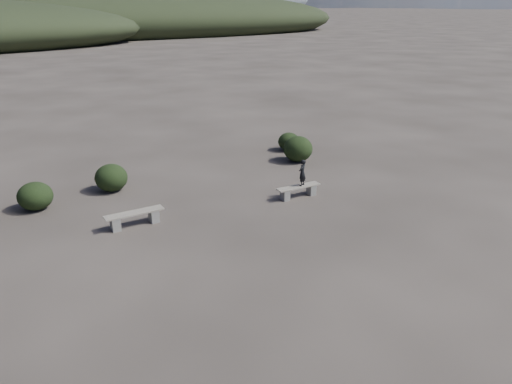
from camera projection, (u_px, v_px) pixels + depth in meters
ground at (321, 263)px, 14.48m from camera, size 1200.00×1200.00×0.00m
bench_left at (135, 217)px, 16.81m from camera, size 2.02×0.51×0.50m
bench_right at (298, 190)px, 19.32m from camera, size 1.85×0.53×0.46m
seated_person at (302, 173)px, 19.15m from camera, size 0.45×0.38×1.04m
shrub_a at (35, 196)px, 18.10m from camera, size 1.25×1.25×1.03m
shrub_b at (111, 178)px, 19.90m from camera, size 1.28×1.28×1.10m
shrub_d at (298, 149)px, 23.63m from camera, size 1.39×1.39×1.21m
shrub_e at (289, 142)px, 25.43m from camera, size 1.10×1.10×0.92m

